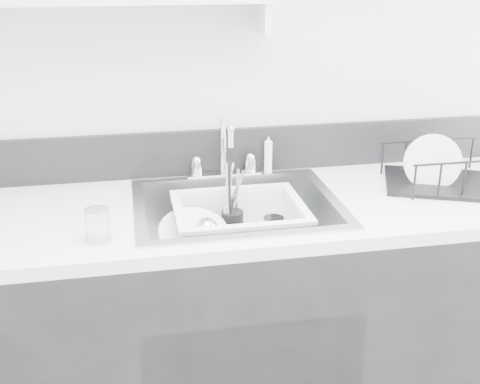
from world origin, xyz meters
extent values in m
cube|color=silver|center=(0.00, 1.49, 1.30)|extent=(3.50, 0.02, 2.60)
cube|color=black|center=(0.00, 1.19, 0.44)|extent=(3.20, 0.62, 0.88)
cube|color=white|center=(0.00, 1.19, 0.90)|extent=(3.20, 0.62, 0.04)
cube|color=black|center=(0.00, 1.49, 1.00)|extent=(3.20, 0.02, 0.16)
cube|color=silver|center=(0.00, 1.44, 0.93)|extent=(0.26, 0.06, 0.02)
cylinder|color=silver|center=(-0.10, 1.44, 0.96)|extent=(0.04, 0.04, 0.05)
cylinder|color=silver|center=(0.10, 1.44, 0.96)|extent=(0.04, 0.04, 0.05)
cylinder|color=silver|center=(0.00, 1.44, 1.03)|extent=(0.02, 0.02, 0.20)
cylinder|color=silver|center=(0.00, 1.37, 1.14)|extent=(0.02, 0.15, 0.02)
cylinder|color=white|center=(0.16, 1.44, 0.99)|extent=(0.03, 0.03, 0.14)
cube|color=silver|center=(-0.35, 1.42, 1.52)|extent=(1.00, 0.16, 0.02)
cube|color=silver|center=(0.13, 1.42, 1.46)|extent=(0.02, 0.14, 0.10)
cylinder|color=white|center=(-0.13, 1.20, 0.78)|extent=(0.25, 0.25, 0.02)
cylinder|color=white|center=(-0.12, 1.20, 0.79)|extent=(0.24, 0.24, 0.02)
cylinder|color=white|center=(-0.14, 1.20, 0.83)|extent=(0.27, 0.27, 0.10)
cylinder|color=black|center=(0.00, 1.27, 0.81)|extent=(0.07, 0.07, 0.09)
cylinder|color=silver|center=(-0.01, 1.28, 0.90)|extent=(0.01, 0.05, 0.18)
cylinder|color=silver|center=(0.01, 1.27, 0.89)|extent=(0.02, 0.04, 0.16)
cylinder|color=black|center=(-0.01, 1.28, 0.91)|extent=(0.01, 0.05, 0.20)
cylinder|color=white|center=(0.12, 1.19, 0.81)|extent=(0.07, 0.07, 0.10)
cylinder|color=white|center=(-0.42, 1.01, 0.97)|extent=(0.07, 0.07, 0.09)
imported|color=white|center=(0.06, 1.12, 0.79)|extent=(0.15, 0.15, 0.04)
camera|label=1|loc=(-0.32, -0.52, 1.65)|focal=45.00mm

